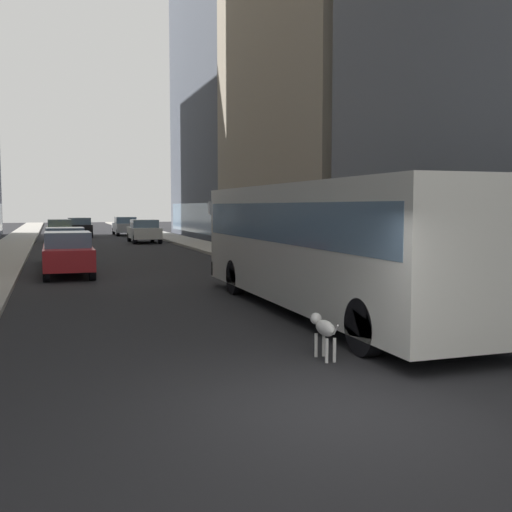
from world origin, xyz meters
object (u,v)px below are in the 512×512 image
Objects in this scene: car_yellow_taxi at (60,230)px; dalmatian_dog at (324,328)px; car_silver_sedan at (125,226)px; pedestrian_with_handbag at (436,272)px; pedestrian_in_coat at (379,257)px; transit_bus at (323,238)px; car_red_coupe at (68,253)px; car_grey_wagon at (65,246)px; car_black_suv at (79,227)px; car_white_van at (144,231)px.

dalmatian_dog is at bearing -84.26° from car_yellow_taxi.
car_silver_sedan is (5.60, 8.43, 0.00)m from car_yellow_taxi.
pedestrian_with_handbag reaches higher than dalmatian_dog.
pedestrian_in_coat is (8.88, -29.96, 0.19)m from car_yellow_taxi.
car_red_coupe is at bearing 119.06° from transit_bus.
car_grey_wagon is 0.84× the size of car_silver_sedan.
car_silver_sedan is 4.88× the size of dalmatian_dog.
pedestrian_with_handbag is at bearing -27.84° from transit_bus.
transit_bus is 11.98× the size of dalmatian_dog.
car_grey_wagon is at bearing 116.33° from pedestrian_with_handbag.
car_black_suv is (1.60, 6.04, 0.00)m from car_yellow_taxi.
transit_bus is 2.55× the size of car_red_coupe.
car_yellow_taxi is at bearing 106.51° from pedestrian_in_coat.
car_red_coupe and car_silver_sedan have the same top height.
car_white_van is (0.00, 29.78, -0.95)m from transit_bus.
transit_bus is at bearing -84.15° from car_black_suv.
car_grey_wagon is at bearing -90.00° from car_yellow_taxi.
car_white_van is 6.45m from car_yellow_taxi.
car_black_suv is (1.60, 28.94, 0.00)m from car_red_coupe.
car_grey_wagon is 24.29m from car_black_suv.
car_yellow_taxi is at bearing 95.74° from dalmatian_dog.
car_white_van is 2.49× the size of pedestrian_with_handbag.
pedestrian_with_handbag reaches higher than car_white_van.
car_grey_wagon is 2.34× the size of pedestrian_in_coat.
transit_bus is 39.23m from car_black_suv.
transit_bus is 6.82× the size of pedestrian_with_handbag.
pedestrian_in_coat reaches higher than car_red_coupe.
car_white_van and car_grey_wagon have the same top height.
car_white_van is at bearing 86.84° from dalmatian_dog.
car_yellow_taxi is at bearing 90.00° from car_grey_wagon.
car_black_suv is 2.80× the size of pedestrian_with_handbag.
pedestrian_in_coat reaches higher than car_silver_sedan.
car_white_van is at bearing -90.00° from car_silver_sedan.
dalmatian_dog is (2.13, -43.11, -0.31)m from car_black_suv.
transit_bus is 29.80m from car_white_van.
transit_bus is at bearing -137.31° from pedestrian_in_coat.
dalmatian_dog is (3.73, -14.17, -0.31)m from car_red_coupe.
pedestrian_in_coat is at bearing 77.33° from pedestrian_with_handbag.
transit_bus is 15.84m from car_grey_wagon.
pedestrian_with_handbag is (2.32, -31.01, 0.19)m from car_white_van.
car_yellow_taxi and car_black_suv have the same top height.
transit_bus is 6.82× the size of pedestrian_in_coat.
car_grey_wagon and car_silver_sedan have the same top height.
pedestrian_in_coat is at bearing -85.12° from car_silver_sedan.
dalmatian_dog is 8.80m from pedestrian_in_coat.
pedestrian_with_handbag is at bearing -85.72° from car_white_van.
car_white_van is at bearing 90.00° from transit_bus.
car_red_coupe is 31.83m from car_silver_sedan.
car_white_van is 33.93m from dalmatian_dog.
dalmatian_dog is at bearing -145.64° from pedestrian_with_handbag.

